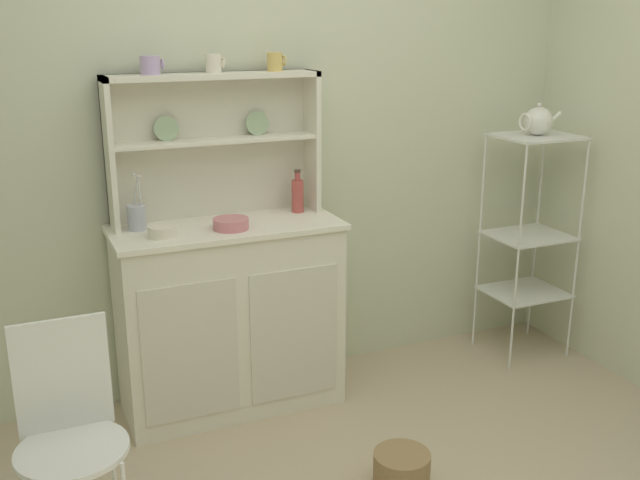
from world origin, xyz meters
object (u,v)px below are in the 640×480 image
Objects in this scene: cup_lilac_0 at (150,65)px; utensil_jar at (137,217)px; wire_chair at (68,423)px; jam_bottle at (298,195)px; hutch_cabinet at (230,315)px; hutch_shelf_unit at (213,134)px; bowl_mixing_large at (163,231)px; bakers_rack at (530,222)px; porcelain_teapot at (538,121)px; floor_basket at (401,473)px.

cup_lilac_0 is 0.40× the size of utensil_jar.
wire_chair is 1.51m from cup_lilac_0.
hutch_cabinet is at bearing -167.18° from jam_bottle.
hutch_shelf_unit reaches higher than hutch_cabinet.
bowl_mixing_large reaches higher than hutch_cabinet.
bakers_rack reaches higher than bowl_mixing_large.
jam_bottle is at bearing 13.23° from bowl_mixing_large.
porcelain_teapot is at bearing -8.88° from wire_chair.
floor_basket is 1.92m from porcelain_teapot.
bakers_rack is 9.72× the size of bowl_mixing_large.
wire_chair is at bearing -128.86° from hutch_shelf_unit.
hutch_cabinet is 1.13m from wire_chair.
hutch_cabinet is 0.55m from bowl_mixing_large.
cup_lilac_0 is 0.65m from utensil_jar.
porcelain_teapot is at bearing -8.17° from hutch_shelf_unit.
wire_chair reaches higher than floor_basket.
utensil_jar is (-0.38, 0.08, 0.49)m from hutch_cabinet.
cup_lilac_0 is at bearing 176.82° from jam_bottle.
bakers_rack is at bearing -7.17° from jam_bottle.
porcelain_teapot is at bearing 0.03° from bowl_mixing_large.
hutch_shelf_unit is at bearing 168.57° from jam_bottle.
hutch_shelf_unit is at bearing 25.26° from wire_chair.
bakers_rack is at bearing 34.81° from floor_basket.
bakers_rack reaches higher than jam_bottle.
utensil_jar is 2.05m from porcelain_teapot.
hutch_cabinet is 5.03× the size of jam_bottle.
jam_bottle is (-0.02, 1.02, 0.89)m from floor_basket.
jam_bottle reaches higher than hutch_cabinet.
bakers_rack is 2.55m from wire_chair.
floor_basket is (0.40, -0.94, -0.37)m from hutch_cabinet.
jam_bottle is 1.30m from porcelain_teapot.
cup_lilac_0 is 0.42× the size of porcelain_teapot.
porcelain_teapot reaches higher than bowl_mixing_large.
bowl_mixing_large is 1.97m from porcelain_teapot.
cup_lilac_0 reaches higher than floor_basket.
floor_basket is 1.95m from cup_lilac_0.
hutch_shelf_unit is 9.85× the size of cup_lilac_0.
hutch_cabinet is at bearing 177.48° from bakers_rack.
hutch_shelf_unit is 3.91× the size of utensil_jar.
bakers_rack is (1.64, -0.24, -0.53)m from hutch_shelf_unit.
porcelain_teapot is (1.91, -0.19, -0.31)m from cup_lilac_0.
hutch_shelf_unit is (0.00, 0.16, 0.82)m from hutch_cabinet.
jam_bottle reaches higher than floor_basket.
jam_bottle is at bearing 11.77° from wire_chair.
jam_bottle is at bearing 0.62° from utensil_jar.
cup_lilac_0 is at bearing 35.14° from wire_chair.
hutch_shelf_unit is 7.75× the size of bowl_mixing_large.
cup_lilac_0 reaches higher than bakers_rack.
hutch_cabinet is 0.65m from jam_bottle.
hutch_shelf_unit reaches higher than bakers_rack.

